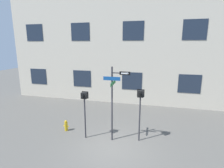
# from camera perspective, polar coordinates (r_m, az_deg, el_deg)

# --- Properties ---
(ground_plane) EXTENTS (60.00, 60.00, 0.00)m
(ground_plane) POSITION_cam_1_polar(r_m,az_deg,el_deg) (9.79, 0.07, -20.27)
(ground_plane) COLOR #595651
(building_facade) EXTENTS (24.00, 0.63, 12.96)m
(building_facade) POSITION_cam_1_polar(r_m,az_deg,el_deg) (15.75, 7.07, 16.78)
(building_facade) COLOR beige
(building_facade) RESTS_ON ground_plane
(street_sign_pole) EXTENTS (1.43, 1.08, 4.21)m
(street_sign_pole) POSITION_cam_1_polar(r_m,az_deg,el_deg) (9.48, 0.48, -4.41)
(street_sign_pole) COLOR #2D2D33
(street_sign_pole) RESTS_ON ground_plane
(pedestrian_signal_left) EXTENTS (0.38, 0.40, 2.77)m
(pedestrian_signal_left) POSITION_cam_1_polar(r_m,az_deg,el_deg) (9.96, -8.98, -6.04)
(pedestrian_signal_left) COLOR #2D2D33
(pedestrian_signal_left) RESTS_ON ground_plane
(pedestrian_signal_right) EXTENTS (0.40, 0.40, 2.97)m
(pedestrian_signal_right) POSITION_cam_1_polar(r_m,az_deg,el_deg) (9.60, 9.19, -5.67)
(pedestrian_signal_right) COLOR #2D2D33
(pedestrian_signal_right) RESTS_ON ground_plane
(fire_hydrant) EXTENTS (0.36, 0.20, 0.70)m
(fire_hydrant) POSITION_cam_1_polar(r_m,az_deg,el_deg) (11.70, -14.76, -13.00)
(fire_hydrant) COLOR gold
(fire_hydrant) RESTS_ON ground_plane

